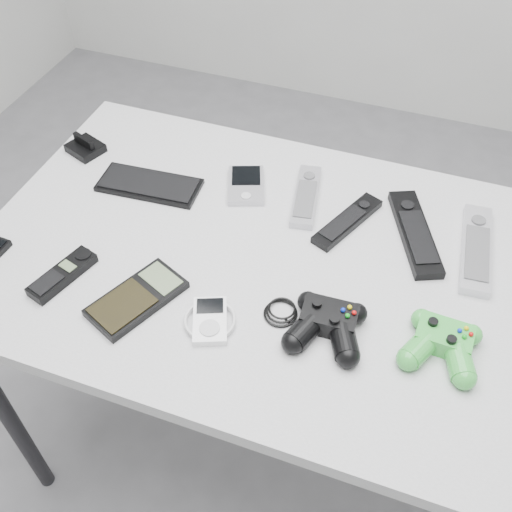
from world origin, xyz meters
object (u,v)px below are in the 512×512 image
(remote_black_a, at_px, (348,221))
(remote_black_b, at_px, (415,232))
(cordless_handset, at_px, (62,274))
(calculator, at_px, (137,298))
(remote_silver_a, at_px, (306,196))
(controller_black, at_px, (327,323))
(controller_green, at_px, (443,342))
(pda, at_px, (246,185))
(desk, at_px, (270,279))
(mp3_player, at_px, (210,320))
(remote_silver_b, at_px, (476,248))
(pda_keyboard, at_px, (149,185))

(remote_black_a, xyz_separation_m, remote_black_b, (0.14, 0.01, 0.00))
(cordless_handset, distance_m, calculator, 0.16)
(remote_silver_a, relative_size, controller_black, 0.82)
(controller_green, bearing_deg, remote_black_a, 135.04)
(pda, bearing_deg, remote_silver_a, -16.60)
(controller_black, distance_m, controller_green, 0.20)
(desk, bearing_deg, cordless_handset, -152.11)
(remote_black_b, xyz_separation_m, mp3_player, (-0.31, -0.34, -0.00))
(remote_silver_b, bearing_deg, mp3_player, -145.68)
(remote_black_a, relative_size, remote_silver_b, 0.79)
(pda_keyboard, bearing_deg, remote_black_a, 0.17)
(remote_black_a, xyz_separation_m, controller_green, (0.23, -0.25, 0.01))
(mp3_player, xyz_separation_m, controller_green, (0.39, 0.08, 0.01))
(remote_silver_a, distance_m, controller_green, 0.44)
(pda_keyboard, relative_size, calculator, 1.25)
(pda, height_order, remote_silver_a, remote_silver_a)
(desk, xyz_separation_m, remote_black_b, (0.26, 0.15, 0.08))
(remote_silver_b, bearing_deg, controller_green, -101.39)
(remote_black_a, distance_m, remote_silver_b, 0.26)
(remote_black_b, bearing_deg, remote_silver_b, -25.50)
(remote_black_b, distance_m, cordless_handset, 0.70)
(pda_keyboard, distance_m, remote_silver_b, 0.70)
(calculator, relative_size, mp3_player, 1.80)
(pda_keyboard, relative_size, controller_black, 0.96)
(calculator, distance_m, mp3_player, 0.15)
(mp3_player, xyz_separation_m, controller_black, (0.20, 0.05, 0.01))
(desk, distance_m, pda_keyboard, 0.35)
(controller_green, bearing_deg, pda, 151.27)
(remote_black_b, relative_size, controller_green, 1.69)
(pda_keyboard, bearing_deg, pda, 14.76)
(remote_black_a, distance_m, calculator, 0.46)
(desk, distance_m, mp3_player, 0.21)
(remote_silver_a, height_order, controller_green, controller_green)
(pda_keyboard, relative_size, cordless_handset, 1.59)
(controller_black, height_order, controller_green, controller_black)
(desk, height_order, remote_black_a, remote_black_a)
(remote_black_a, height_order, controller_black, controller_black)
(pda, xyz_separation_m, remote_black_b, (0.37, -0.02, 0.00))
(pda_keyboard, bearing_deg, calculator, -71.38)
(remote_silver_b, bearing_deg, remote_black_a, 177.55)
(calculator, xyz_separation_m, controller_green, (0.54, 0.08, 0.01))
(mp3_player, bearing_deg, remote_black_b, 26.24)
(pda, distance_m, remote_black_a, 0.24)
(remote_silver_b, distance_m, controller_black, 0.37)
(remote_silver_a, height_order, remote_black_a, remote_silver_a)
(calculator, bearing_deg, mp3_player, 23.63)
(mp3_player, bearing_deg, remote_black_a, 40.95)
(desk, height_order, controller_black, controller_black)
(mp3_player, bearing_deg, controller_green, -10.36)
(pda_keyboard, xyz_separation_m, mp3_player, (0.27, -0.30, 0.00))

